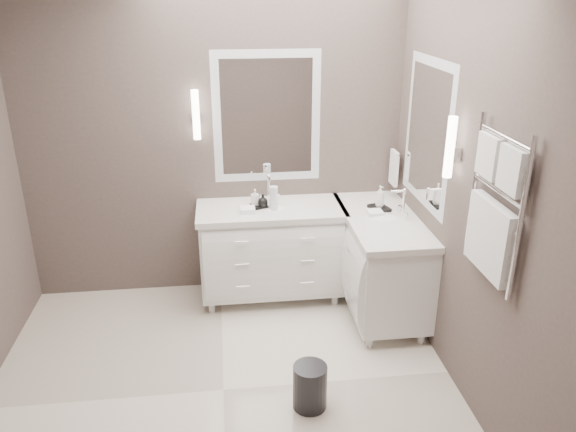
{
  "coord_description": "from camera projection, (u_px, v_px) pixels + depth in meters",
  "views": [
    {
      "loc": [
        0.06,
        -3.13,
        2.55
      ],
      "look_at": [
        0.53,
        0.7,
        0.98
      ],
      "focal_mm": 35.0,
      "sensor_mm": 36.0,
      "label": 1
    }
  ],
  "objects": [
    {
      "name": "vanity_back",
      "position": [
        271.0,
        246.0,
        4.83
      ],
      "size": [
        1.24,
        0.59,
        0.97
      ],
      "color": "white",
      "rests_on": "floor"
    },
    {
      "name": "floor",
      "position": [
        223.0,
        390.0,
        3.84
      ],
      "size": [
        3.2,
        3.0,
        0.01
      ],
      "primitive_type": "cube",
      "color": "white",
      "rests_on": "ground"
    },
    {
      "name": "sconce_right",
      "position": [
        450.0,
        148.0,
        3.61
      ],
      "size": [
        0.06,
        0.06,
        0.4
      ],
      "color": "white",
      "rests_on": "wall_right"
    },
    {
      "name": "wall_right",
      "position": [
        472.0,
        195.0,
        3.51
      ],
      "size": [
        0.01,
        3.0,
        2.7
      ],
      "primitive_type": "cube",
      "color": "#504440",
      "rests_on": "floor"
    },
    {
      "name": "amenity_tray_right",
      "position": [
        379.0,
        208.0,
        4.64
      ],
      "size": [
        0.18,
        0.21,
        0.03
      ],
      "primitive_type": "cube",
      "rotation": [
        0.0,
        0.0,
        0.29
      ],
      "color": "black",
      "rests_on": "vanity_right"
    },
    {
      "name": "soap_bottle_a",
      "position": [
        255.0,
        197.0,
        4.66
      ],
      "size": [
        0.07,
        0.07,
        0.13
      ],
      "primitive_type": "imported",
      "rotation": [
        0.0,
        0.0,
        0.18
      ],
      "color": "white",
      "rests_on": "amenity_tray_back"
    },
    {
      "name": "wall_front",
      "position": [
        213.0,
        362.0,
        1.94
      ],
      "size": [
        3.2,
        0.01,
        2.7
      ],
      "primitive_type": "cube",
      "color": "#504440",
      "rests_on": "floor"
    },
    {
      "name": "mirror_back",
      "position": [
        267.0,
        117.0,
        4.67
      ],
      "size": [
        0.9,
        0.02,
        1.1
      ],
      "color": "white",
      "rests_on": "wall_back"
    },
    {
      "name": "sconce_back",
      "position": [
        196.0,
        116.0,
        4.53
      ],
      "size": [
        0.06,
        0.06,
        0.4
      ],
      "color": "white",
      "rests_on": "wall_back"
    },
    {
      "name": "soap_bottle_b",
      "position": [
        263.0,
        200.0,
        4.63
      ],
      "size": [
        0.11,
        0.11,
        0.11
      ],
      "primitive_type": "imported",
      "rotation": [
        0.0,
        0.0,
        -0.34
      ],
      "color": "black",
      "rests_on": "amenity_tray_back"
    },
    {
      "name": "wall_back",
      "position": [
        214.0,
        142.0,
        4.71
      ],
      "size": [
        3.2,
        0.01,
        2.7
      ],
      "primitive_type": "cube",
      "color": "#504440",
      "rests_on": "floor"
    },
    {
      "name": "water_bottle",
      "position": [
        274.0,
        198.0,
        4.6
      ],
      "size": [
        0.07,
        0.07,
        0.2
      ],
      "primitive_type": "cylinder",
      "rotation": [
        0.0,
        0.0,
        -0.04
      ],
      "color": "silver",
      "rests_on": "vanity_back"
    },
    {
      "name": "mirror_right",
      "position": [
        427.0,
        133.0,
        4.17
      ],
      "size": [
        0.02,
        0.9,
        1.1
      ],
      "color": "white",
      "rests_on": "wall_right"
    },
    {
      "name": "amenity_tray_back",
      "position": [
        259.0,
        206.0,
        4.68
      ],
      "size": [
        0.15,
        0.12,
        0.02
      ],
      "primitive_type": "cube",
      "rotation": [
        0.0,
        0.0,
        0.05
      ],
      "color": "black",
      "rests_on": "vanity_back"
    },
    {
      "name": "vanity_right",
      "position": [
        380.0,
        258.0,
        4.63
      ],
      "size": [
        0.59,
        1.24,
        0.97
      ],
      "color": "white",
      "rests_on": "floor"
    },
    {
      "name": "towel_bar_corner",
      "position": [
        394.0,
        167.0,
        4.84
      ],
      "size": [
        0.03,
        0.22,
        0.3
      ],
      "color": "white",
      "rests_on": "wall_right"
    },
    {
      "name": "soap_bottle_c",
      "position": [
        380.0,
        196.0,
        4.6
      ],
      "size": [
        0.09,
        0.09,
        0.18
      ],
      "primitive_type": "imported",
      "rotation": [
        0.0,
        0.0,
        0.4
      ],
      "color": "white",
      "rests_on": "amenity_tray_right"
    },
    {
      "name": "waste_bin",
      "position": [
        310.0,
        387.0,
        3.63
      ],
      "size": [
        0.24,
        0.24,
        0.31
      ],
      "primitive_type": "cylinder",
      "rotation": [
        0.0,
        0.0,
        0.09
      ],
      "color": "black",
      "rests_on": "floor"
    },
    {
      "name": "towel_ladder",
      "position": [
        494.0,
        213.0,
        3.12
      ],
      "size": [
        0.06,
        0.58,
        0.9
      ],
      "color": "white",
      "rests_on": "wall_right"
    }
  ]
}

